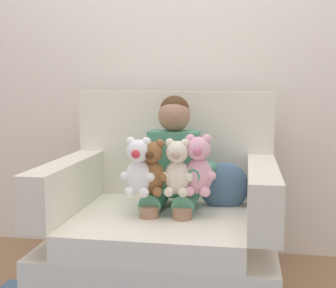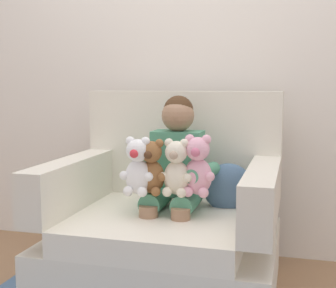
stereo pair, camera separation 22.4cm
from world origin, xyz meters
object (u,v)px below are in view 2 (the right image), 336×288
(plush_brown, at_px, (151,168))
(plush_pink, at_px, (198,167))
(seated_child, at_px, (175,168))
(plush_cream, at_px, (176,169))
(plush_white, at_px, (138,168))
(armchair, at_px, (167,228))
(throw_pillow, at_px, (228,188))

(plush_brown, height_order, plush_pink, plush_pink)
(seated_child, bearing_deg, plush_pink, -37.45)
(seated_child, distance_m, plush_cream, 0.17)
(seated_child, relative_size, plush_pink, 2.81)
(plush_brown, distance_m, plush_pink, 0.22)
(plush_brown, height_order, plush_cream, plush_cream)
(seated_child, height_order, plush_cream, seated_child)
(plush_brown, distance_m, plush_white, 0.06)
(armchair, height_order, seated_child, armchair)
(seated_child, distance_m, plush_white, 0.24)
(seated_child, distance_m, plush_pink, 0.21)
(plush_pink, distance_m, plush_cream, 0.10)
(seated_child, height_order, throw_pillow, seated_child)
(plush_brown, bearing_deg, plush_cream, 7.56)
(throw_pillow, bearing_deg, seated_child, -159.54)
(throw_pillow, bearing_deg, armchair, -157.01)
(plush_cream, distance_m, plush_white, 0.18)
(plush_cream, height_order, throw_pillow, plush_cream)
(armchair, relative_size, throw_pillow, 4.28)
(plush_white, distance_m, throw_pillow, 0.51)
(seated_child, distance_m, throw_pillow, 0.30)
(plush_cream, bearing_deg, throw_pillow, 42.65)
(armchair, height_order, plush_white, armchair)
(plush_brown, relative_size, plush_pink, 0.92)
(seated_child, relative_size, plush_white, 2.93)
(plush_pink, xyz_separation_m, throw_pillow, (0.11, 0.24, -0.15))
(plush_cream, height_order, plush_white, plush_white)
(plush_brown, xyz_separation_m, plush_white, (-0.06, -0.03, 0.01))
(plush_pink, bearing_deg, armchair, 162.26)
(armchair, relative_size, plush_cream, 4.06)
(seated_child, xyz_separation_m, plush_pink, (0.15, -0.14, 0.03))
(seated_child, bearing_deg, armchair, -134.60)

